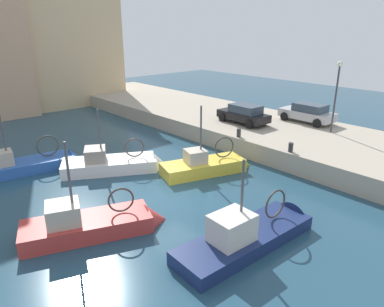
# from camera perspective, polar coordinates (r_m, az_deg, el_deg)

# --- Properties ---
(water_surface) EXTENTS (80.00, 80.00, 0.00)m
(water_surface) POSITION_cam_1_polar(r_m,az_deg,el_deg) (18.03, -3.28, -6.95)
(water_surface) COLOR navy
(water_surface) RESTS_ON ground
(quay_wall) EXTENTS (9.00, 56.00, 1.20)m
(quay_wall) POSITION_cam_1_polar(r_m,az_deg,el_deg) (26.03, 16.85, 2.16)
(quay_wall) COLOR #ADA08C
(quay_wall) RESTS_ON ground
(fishing_boat_yellow) EXTENTS (5.92, 3.32, 4.82)m
(fishing_boat_yellow) POSITION_cam_1_polar(r_m,az_deg,el_deg) (20.90, 2.67, -2.74)
(fishing_boat_yellow) COLOR gold
(fishing_boat_yellow) RESTS_ON ground
(fishing_boat_red) EXTENTS (6.17, 3.73, 4.91)m
(fishing_boat_red) POSITION_cam_1_polar(r_m,az_deg,el_deg) (15.57, -15.24, -11.82)
(fishing_boat_red) COLOR #BC3833
(fishing_boat_red) RESTS_ON ground
(fishing_boat_white) EXTENTS (6.36, 4.70, 4.68)m
(fishing_boat_white) POSITION_cam_1_polar(r_m,az_deg,el_deg) (21.64, -12.09, -2.38)
(fishing_boat_white) COLOR white
(fishing_boat_white) RESTS_ON ground
(fishing_boat_navy) EXTENTS (7.06, 2.38, 4.55)m
(fishing_boat_navy) POSITION_cam_1_polar(r_m,az_deg,el_deg) (14.64, 9.65, -13.42)
(fishing_boat_navy) COLOR navy
(fishing_boat_navy) RESTS_ON ground
(fishing_boat_blue) EXTENTS (7.07, 2.79, 4.41)m
(fishing_boat_blue) POSITION_cam_1_polar(r_m,az_deg,el_deg) (23.20, -25.13, -2.33)
(fishing_boat_blue) COLOR #2D60B7
(fishing_boat_blue) RESTS_ON ground
(parked_car_black) EXTENTS (2.02, 4.12, 1.43)m
(parked_car_black) POSITION_cam_1_polar(r_m,az_deg,el_deg) (27.06, 8.39, 6.38)
(parked_car_black) COLOR black
(parked_car_black) RESTS_ON quay_wall
(parked_car_silver) EXTENTS (1.97, 4.16, 1.45)m
(parked_car_silver) POSITION_cam_1_polar(r_m,az_deg,el_deg) (28.50, 18.23, 6.29)
(parked_car_silver) COLOR #B7B7BC
(parked_car_silver) RESTS_ON quay_wall
(mooring_bollard_mid) EXTENTS (0.28, 0.28, 0.55)m
(mooring_bollard_mid) POSITION_cam_1_polar(r_m,az_deg,el_deg) (21.39, 15.69, 0.97)
(mooring_bollard_mid) COLOR #2D2D33
(mooring_bollard_mid) RESTS_ON quay_wall
(mooring_bollard_north) EXTENTS (0.28, 0.28, 0.55)m
(mooring_bollard_north) POSITION_cam_1_polar(r_m,az_deg,el_deg) (23.64, 7.58, 3.32)
(mooring_bollard_north) COLOR #2D2D33
(mooring_bollard_north) RESTS_ON quay_wall
(quay_streetlamp) EXTENTS (0.36, 0.36, 4.83)m
(quay_streetlamp) POSITION_cam_1_polar(r_m,az_deg,el_deg) (25.78, 22.44, 10.19)
(quay_streetlamp) COLOR #38383D
(quay_streetlamp) RESTS_ON quay_wall
(waterfront_building_west_mid) EXTENTS (10.25, 8.35, 13.74)m
(waterfront_building_west_mid) POSITION_cam_1_polar(r_m,az_deg,el_deg) (42.80, -19.96, 17.04)
(waterfront_building_west_mid) COLOR #D1B284
(waterfront_building_west_mid) RESTS_ON ground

